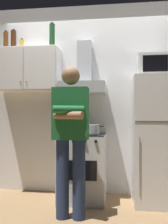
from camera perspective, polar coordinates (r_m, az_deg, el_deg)
ground_plane at (r=3.21m, az=0.00°, el=-21.00°), size 7.00×7.00×0.00m
back_wall_tiled at (r=3.61m, az=1.21°, el=3.06°), size 4.80×0.10×2.70m
upper_cabinet at (r=3.64m, az=-12.82°, el=9.40°), size 0.90×0.37×0.60m
stove_oven at (r=3.33m, az=-0.32°, el=-12.48°), size 0.60×0.62×0.87m
range_hood at (r=3.42m, az=-0.03°, el=7.43°), size 0.60×0.44×0.75m
refrigerator at (r=3.29m, az=16.41°, el=-6.13°), size 0.60×0.62×1.60m
microwave at (r=3.35m, az=16.29°, el=10.10°), size 0.48×0.37×0.28m
person_standing at (r=2.68m, az=-3.10°, el=-5.24°), size 0.38×0.33×1.64m
cooking_pot at (r=3.14m, az=1.76°, el=-4.00°), size 0.30×0.20×0.12m
bottle_rum_dark at (r=3.85m, az=-15.92°, el=15.60°), size 0.08×0.08×0.30m
bottle_spice_jar at (r=3.76m, az=-14.11°, el=14.86°), size 0.06×0.06×0.15m
bottle_wine_green at (r=3.64m, az=-7.36°, el=17.01°), size 0.08×0.08×0.36m
bottle_beer_brown at (r=3.82m, az=-17.54°, el=15.45°), size 0.07×0.07×0.26m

